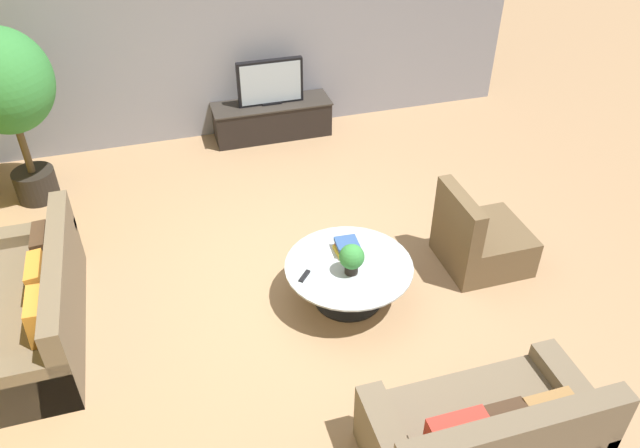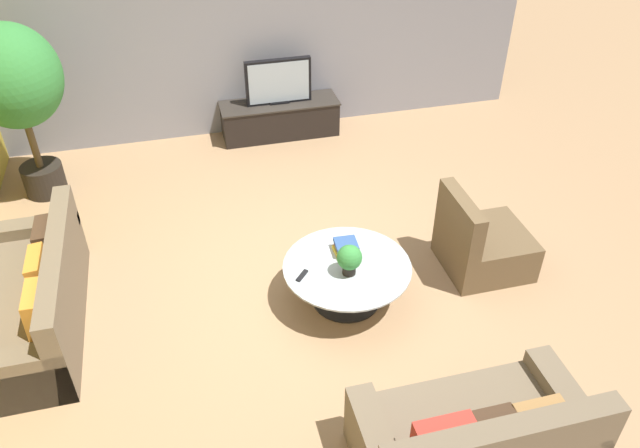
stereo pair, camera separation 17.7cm
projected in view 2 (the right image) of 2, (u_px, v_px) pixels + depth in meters
name	position (u px, v px, depth m)	size (l,w,h in m)	color
ground_plane	(310.00, 277.00, 6.15)	(24.00, 24.00, 0.00)	#9E7A56
back_wall_stone	(247.00, 19.00, 7.78)	(7.40, 0.12, 3.00)	gray
media_console	(280.00, 118.00, 8.34)	(1.56, 0.50, 0.47)	black
television	(278.00, 82.00, 8.03)	(0.85, 0.13, 0.59)	black
coffee_table	(347.00, 276.00, 5.72)	(1.17, 1.17, 0.41)	black
couch_by_wall	(34.00, 301.00, 5.45)	(0.84, 1.93, 0.84)	brown
couch_near_entry	(474.00, 440.00, 4.34)	(1.61, 0.84, 0.84)	brown
armchair_wicker	(481.00, 245.00, 6.12)	(0.80, 0.76, 0.86)	brown
potted_palm_tall	(14.00, 84.00, 6.55)	(1.01, 1.01, 2.00)	black
potted_plant_tabletop	(349.00, 259.00, 5.46)	(0.23, 0.23, 0.30)	black
book_stack	(346.00, 248.00, 5.76)	(0.22, 0.25, 0.11)	gold
remote_black	(302.00, 276.00, 5.52)	(0.04, 0.16, 0.02)	black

